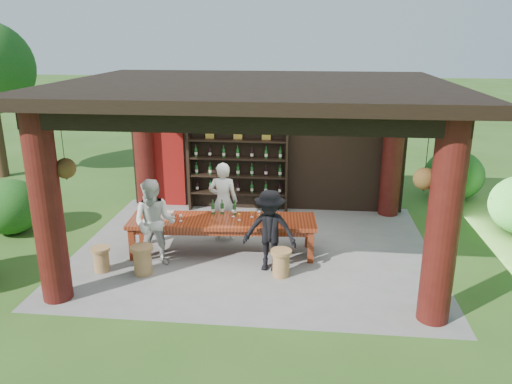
# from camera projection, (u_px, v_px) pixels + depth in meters

# --- Properties ---
(ground) EXTENTS (90.00, 90.00, 0.00)m
(ground) POSITION_uv_depth(u_px,v_px,m) (254.00, 249.00, 10.62)
(ground) COLOR #2D5119
(ground) RESTS_ON ground
(pavilion) EXTENTS (7.50, 6.00, 3.60)m
(pavilion) POSITION_uv_depth(u_px,v_px,m) (256.00, 147.00, 10.38)
(pavilion) COLOR slate
(pavilion) RESTS_ON ground
(wine_shelf) EXTENTS (2.55, 0.39, 2.24)m
(wine_shelf) POSITION_uv_depth(u_px,v_px,m) (238.00, 168.00, 12.67)
(wine_shelf) COLOR black
(wine_shelf) RESTS_ON ground
(tasting_table) EXTENTS (3.88, 1.26, 0.75)m
(tasting_table) POSITION_uv_depth(u_px,v_px,m) (223.00, 224.00, 10.25)
(tasting_table) COLOR #571C0C
(tasting_table) RESTS_ON ground
(stool_near_left) EXTENTS (0.43, 0.43, 0.57)m
(stool_near_left) POSITION_uv_depth(u_px,v_px,m) (143.00, 259.00, 9.44)
(stool_near_left) COLOR olive
(stool_near_left) RESTS_ON ground
(stool_near_right) EXTENTS (0.40, 0.40, 0.53)m
(stool_near_right) POSITION_uv_depth(u_px,v_px,m) (281.00, 262.00, 9.37)
(stool_near_right) COLOR olive
(stool_near_right) RESTS_ON ground
(stool_far_left) EXTENTS (0.37, 0.37, 0.49)m
(stool_far_left) POSITION_uv_depth(u_px,v_px,m) (101.00, 259.00, 9.57)
(stool_far_left) COLOR olive
(stool_far_left) RESTS_ON ground
(host) EXTENTS (0.65, 0.44, 1.75)m
(host) POSITION_uv_depth(u_px,v_px,m) (223.00, 201.00, 10.90)
(host) COLOR silver
(host) RESTS_ON ground
(guest_woman) EXTENTS (0.88, 0.70, 1.74)m
(guest_woman) POSITION_uv_depth(u_px,v_px,m) (154.00, 223.00, 9.67)
(guest_woman) COLOR beige
(guest_woman) RESTS_ON ground
(guest_man) EXTENTS (1.09, 0.69, 1.60)m
(guest_man) POSITION_uv_depth(u_px,v_px,m) (270.00, 231.00, 9.47)
(guest_man) COLOR black
(guest_man) RESTS_ON ground
(table_bottles) EXTENTS (0.54, 0.12, 0.31)m
(table_bottles) POSITION_uv_depth(u_px,v_px,m) (223.00, 207.00, 10.47)
(table_bottles) COLOR #194C1E
(table_bottles) RESTS_ON tasting_table
(table_glasses) EXTENTS (2.03, 0.45, 0.15)m
(table_glasses) POSITION_uv_depth(u_px,v_px,m) (246.00, 216.00, 10.20)
(table_glasses) COLOR silver
(table_glasses) RESTS_ON tasting_table
(napkin_basket) EXTENTS (0.27, 0.20, 0.14)m
(napkin_basket) POSITION_uv_depth(u_px,v_px,m) (167.00, 215.00, 10.26)
(napkin_basket) COLOR #BF6672
(napkin_basket) RESTS_ON tasting_table
(shrubs) EXTENTS (14.77, 7.83, 1.36)m
(shrubs) POSITION_uv_depth(u_px,v_px,m) (376.00, 213.00, 11.17)
(shrubs) COLOR #194C14
(shrubs) RESTS_ON ground
(trees) EXTENTS (22.46, 10.04, 4.80)m
(trees) POSITION_uv_depth(u_px,v_px,m) (432.00, 83.00, 10.70)
(trees) COLOR #3F2819
(trees) RESTS_ON ground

